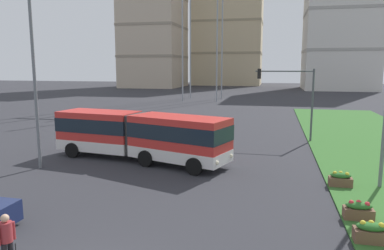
{
  "coord_description": "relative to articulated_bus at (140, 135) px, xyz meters",
  "views": [
    {
      "loc": [
        4.93,
        -8.11,
        5.95
      ],
      "look_at": [
        -0.22,
        14.72,
        2.2
      ],
      "focal_mm": 34.17,
      "sensor_mm": 36.0,
      "label": 1
    }
  ],
  "objects": [
    {
      "name": "flower_planter_2",
      "position": [
        11.59,
        -6.93,
        -1.23
      ],
      "size": [
        1.1,
        0.56,
        0.74
      ],
      "color": "brown",
      "rests_on": "grass_median"
    },
    {
      "name": "apartment_tower_centre",
      "position": [
        24.22,
        81.31,
        17.72
      ],
      "size": [
        17.56,
        18.58,
        38.71
      ],
      "color": "silver",
      "rests_on": "ground"
    },
    {
      "name": "apartment_tower_west",
      "position": [
        -26.69,
        82.68,
        19.56
      ],
      "size": [
        16.19,
        19.06,
        42.38
      ],
      "color": "#C6B299",
      "rests_on": "ground"
    },
    {
      "name": "articulated_bus",
      "position": [
        0.0,
        0.0,
        0.0
      ],
      "size": [
        11.95,
        5.19,
        3.0
      ],
      "color": "red",
      "rests_on": "ground"
    },
    {
      "name": "traffic_light_far_right",
      "position": [
        9.64,
        8.6,
        2.39
      ],
      "size": [
        4.57,
        0.28,
        5.79
      ],
      "color": "#474C51",
      "rests_on": "ground"
    },
    {
      "name": "flower_planter_3",
      "position": [
        11.59,
        -2.85,
        -1.23
      ],
      "size": [
        1.1,
        0.56,
        0.74
      ],
      "color": "brown",
      "rests_on": "grass_median"
    },
    {
      "name": "apartment_tower_westcentre",
      "position": [
        -7.18,
        100.38,
        22.94
      ],
      "size": [
        21.94,
        15.97,
        49.15
      ],
      "color": "beige",
      "rests_on": "ground"
    },
    {
      "name": "streetlight_left",
      "position": [
        -5.19,
        -2.98,
        3.81
      ],
      "size": [
        0.7,
        0.28,
        10.03
      ],
      "color": "slate",
      "rests_on": "ground"
    },
    {
      "name": "flower_planter_1",
      "position": [
        11.59,
        -8.88,
        -1.23
      ],
      "size": [
        1.1,
        0.56,
        0.74
      ],
      "color": "brown",
      "rests_on": "grass_median"
    },
    {
      "name": "pedestrian_crossing",
      "position": [
        0.76,
        -12.97,
        -0.65
      ],
      "size": [
        0.36,
        0.56,
        1.74
      ],
      "color": "black",
      "rests_on": "ground"
    }
  ]
}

